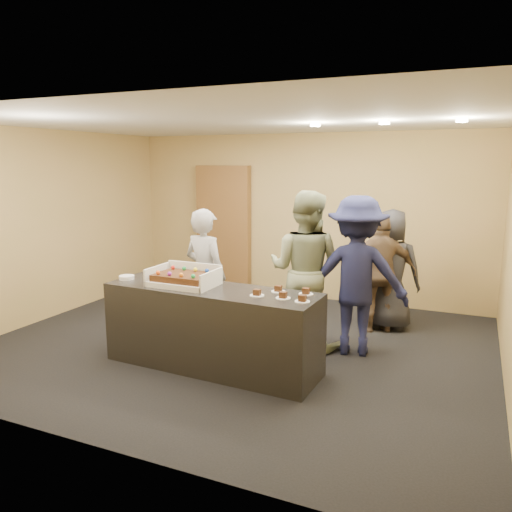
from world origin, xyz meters
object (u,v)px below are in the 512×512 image
object	(u,v)px
storage_cabinet	(224,229)
person_brown_extra	(381,273)
person_navy_man	(356,276)
person_server_grey	(205,276)
person_dark_suit	(390,269)
cake_box	(185,281)
serving_counter	(212,328)
plate_stack	(127,277)
sheet_cake	(184,277)
person_sage_man	(305,270)

from	to	relation	value
storage_cabinet	person_brown_extra	xyz separation A→B (m)	(2.95, -1.16, -0.30)
person_navy_man	person_brown_extra	bearing A→B (deg)	-109.01
person_server_grey	person_dark_suit	world-z (taller)	person_server_grey
person_navy_man	person_server_grey	bearing A→B (deg)	0.98
cake_box	person_dark_suit	world-z (taller)	person_dark_suit
serving_counter	plate_stack	distance (m)	1.20
cake_box	person_brown_extra	xyz separation A→B (m)	(1.81, 1.96, -0.15)
person_dark_suit	person_brown_extra	bearing A→B (deg)	59.31
person_server_grey	person_brown_extra	xyz separation A→B (m)	(1.94, 1.27, -0.05)
storage_cabinet	sheet_cake	distance (m)	3.34
sheet_cake	person_sage_man	world-z (taller)	person_sage_man
storage_cabinet	cake_box	xyz separation A→B (m)	(1.14, -3.11, -0.14)
serving_counter	sheet_cake	world-z (taller)	sheet_cake
storage_cabinet	person_sage_man	xyz separation A→B (m)	(2.20, -2.10, -0.13)
serving_counter	person_navy_man	size ratio (longest dim) A/B	1.28
serving_counter	cake_box	bearing A→B (deg)	178.13
person_brown_extra	person_dark_suit	distance (m)	0.19
sheet_cake	plate_stack	world-z (taller)	sheet_cake
storage_cabinet	person_navy_man	bearing A→B (deg)	-36.17
person_server_grey	person_dark_suit	distance (m)	2.49
person_sage_man	person_navy_man	size ratio (longest dim) A/B	1.02
person_sage_man	person_brown_extra	world-z (taller)	person_sage_man
sheet_cake	plate_stack	xyz separation A→B (m)	(-0.76, -0.03, -0.08)
cake_box	person_sage_man	size ratio (longest dim) A/B	0.37
person_navy_man	person_dark_suit	size ratio (longest dim) A/B	1.14
plate_stack	cake_box	bearing A→B (deg)	3.94
storage_cabinet	person_server_grey	size ratio (longest dim) A/B	1.29
storage_cabinet	person_navy_man	xyz separation A→B (m)	(2.81, -2.06, -0.16)
cake_box	person_server_grey	distance (m)	0.71
person_navy_man	cake_box	bearing A→B (deg)	21.62
person_server_grey	serving_counter	bearing A→B (deg)	136.43
sheet_cake	serving_counter	bearing A→B (deg)	0.00
person_server_grey	person_brown_extra	distance (m)	2.32
person_navy_man	person_brown_extra	world-z (taller)	person_navy_man
plate_stack	serving_counter	bearing A→B (deg)	1.34
person_sage_man	cake_box	bearing A→B (deg)	45.78
cake_box	sheet_cake	bearing A→B (deg)	-90.97
person_server_grey	person_dark_suit	xyz separation A→B (m)	(2.03, 1.44, -0.02)
person_sage_man	person_brown_extra	size ratio (longest dim) A/B	1.20
serving_counter	person_navy_man	bearing A→B (deg)	41.58
plate_stack	person_server_grey	size ratio (longest dim) A/B	0.10
storage_cabinet	plate_stack	xyz separation A→B (m)	(0.38, -3.17, -0.17)
serving_counter	person_dark_suit	world-z (taller)	person_dark_suit
serving_counter	person_server_grey	size ratio (longest dim) A/B	1.42
person_sage_man	person_brown_extra	bearing A→B (deg)	-126.68
storage_cabinet	person_sage_man	distance (m)	3.04
cake_box	storage_cabinet	bearing A→B (deg)	110.04
storage_cabinet	cake_box	bearing A→B (deg)	-69.96
person_sage_man	person_navy_man	bearing A→B (deg)	-174.61
serving_counter	person_navy_man	distance (m)	1.79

